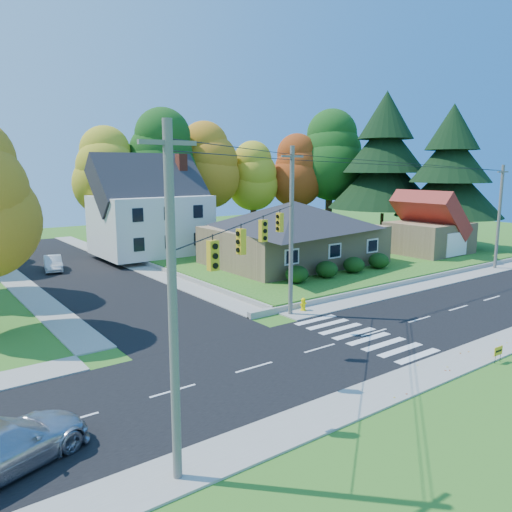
{
  "coord_description": "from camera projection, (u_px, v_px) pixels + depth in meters",
  "views": [
    {
      "loc": [
        -20.35,
        -16.91,
        8.78
      ],
      "look_at": [
        -2.01,
        8.0,
        3.27
      ],
      "focal_mm": 35.0,
      "sensor_mm": 36.0,
      "label": 1
    }
  ],
  "objects": [
    {
      "name": "road_main",
      "position": [
        374.0,
        333.0,
        26.83
      ],
      "size": [
        90.0,
        8.0,
        0.02
      ],
      "primitive_type": "cube",
      "color": "black",
      "rests_on": "ground"
    },
    {
      "name": "tree_lot_0",
      "position": [
        106.0,
        172.0,
        51.16
      ],
      "size": [
        6.72,
        6.72,
        12.51
      ],
      "color": "#3F2A19",
      "rests_on": "lawn"
    },
    {
      "name": "road_cross",
      "position": [
        76.0,
        271.0,
        42.77
      ],
      "size": [
        8.0,
        44.0,
        0.02
      ],
      "primitive_type": "cube",
      "color": "black",
      "rests_on": "ground"
    },
    {
      "name": "hedge_row",
      "position": [
        341.0,
        267.0,
        38.77
      ],
      "size": [
        10.7,
        1.7,
        1.27
      ],
      "color": "#163A10",
      "rests_on": "lawn"
    },
    {
      "name": "traffic_infrastructure",
      "position": [
        357.0,
        236.0,
        26.91
      ],
      "size": [
        38.1,
        10.66,
        10.0
      ],
      "color": "#666059",
      "rests_on": "ground"
    },
    {
      "name": "ground",
      "position": [
        374.0,
        333.0,
        26.83
      ],
      "size": [
        120.0,
        120.0,
        0.0
      ],
      "primitive_type": "plane",
      "color": "#3D7923"
    },
    {
      "name": "conifer_east_b",
      "position": [
        450.0,
        172.0,
        52.82
      ],
      "size": [
        11.2,
        11.2,
        14.84
      ],
      "color": "#3F2A19",
      "rests_on": "lawn"
    },
    {
      "name": "tree_lot_1",
      "position": [
        163.0,
        159.0,
        53.64
      ],
      "size": [
        7.84,
        7.84,
        14.6
      ],
      "color": "#3F2A19",
      "rests_on": "lawn"
    },
    {
      "name": "colonial_house",
      "position": [
        151.0,
        211.0,
        48.25
      ],
      "size": [
        10.4,
        8.4,
        9.6
      ],
      "color": "silver",
      "rests_on": "lawn"
    },
    {
      "name": "garage",
      "position": [
        430.0,
        229.0,
        48.67
      ],
      "size": [
        7.3,
        6.3,
        4.6
      ],
      "color": "tan",
      "rests_on": "lawn"
    },
    {
      "name": "lawn",
      "position": [
        299.0,
        252.0,
        51.02
      ],
      "size": [
        30.0,
        30.0,
        0.5
      ],
      "primitive_type": "cube",
      "color": "#3D7923",
      "rests_on": "ground"
    },
    {
      "name": "tree_lot_4",
      "position": [
        296.0,
        171.0,
        63.58
      ],
      "size": [
        6.72,
        6.72,
        12.51
      ],
      "color": "#3F2A19",
      "rests_on": "lawn"
    },
    {
      "name": "sidewalk_south",
      "position": [
        459.0,
        361.0,
        22.86
      ],
      "size": [
        90.0,
        2.0,
        0.08
      ],
      "primitive_type": "cube",
      "color": "#9C9A90",
      "rests_on": "ground"
    },
    {
      "name": "ranch_house",
      "position": [
        294.0,
        231.0,
        43.61
      ],
      "size": [
        14.6,
        10.6,
        5.4
      ],
      "color": "tan",
      "rests_on": "lawn"
    },
    {
      "name": "conifer_east_a",
      "position": [
        384.0,
        162.0,
        58.38
      ],
      "size": [
        12.8,
        12.8,
        16.96
      ],
      "color": "#3F2A19",
      "rests_on": "lawn"
    },
    {
      "name": "tree_lot_2",
      "position": [
        207.0,
        166.0,
        58.05
      ],
      "size": [
        7.28,
        7.28,
        13.56
      ],
      "color": "#3F2A19",
      "rests_on": "lawn"
    },
    {
      "name": "silver_sedan",
      "position": [
        1.0,
        447.0,
        14.47
      ],
      "size": [
        5.72,
        3.9,
        1.54
      ],
      "primitive_type": "imported",
      "rotation": [
        0.0,
        0.0,
        1.94
      ],
      "color": "silver",
      "rests_on": "road_main"
    },
    {
      "name": "yard_sign",
      "position": [
        498.0,
        351.0,
        22.63
      ],
      "size": [
        0.62,
        0.06,
        0.77
      ],
      "color": "black",
      "rests_on": "ground"
    },
    {
      "name": "tree_lot_5",
      "position": [
        330.0,
        156.0,
        63.99
      ],
      "size": [
        8.4,
        8.4,
        15.64
      ],
      "color": "#3F2A19",
      "rests_on": "lawn"
    },
    {
      "name": "fire_hydrant",
      "position": [
        303.0,
        305.0,
        30.73
      ],
      "size": [
        0.49,
        0.38,
        0.86
      ],
      "color": "#FFDE00",
      "rests_on": "ground"
    },
    {
      "name": "tree_lot_3",
      "position": [
        253.0,
        177.0,
        60.99
      ],
      "size": [
        6.16,
        6.16,
        11.47
      ],
      "color": "#3F2A19",
      "rests_on": "lawn"
    },
    {
      "name": "sidewalk_north",
      "position": [
        311.0,
        311.0,
        30.78
      ],
      "size": [
        90.0,
        2.0,
        0.08
      ],
      "primitive_type": "cube",
      "color": "#9C9A90",
      "rests_on": "ground"
    },
    {
      "name": "white_car",
      "position": [
        53.0,
        263.0,
        42.75
      ],
      "size": [
        2.11,
        4.12,
        1.29
      ],
      "primitive_type": "imported",
      "rotation": [
        0.0,
        0.0,
        -0.2
      ],
      "color": "silver",
      "rests_on": "road_cross"
    }
  ]
}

